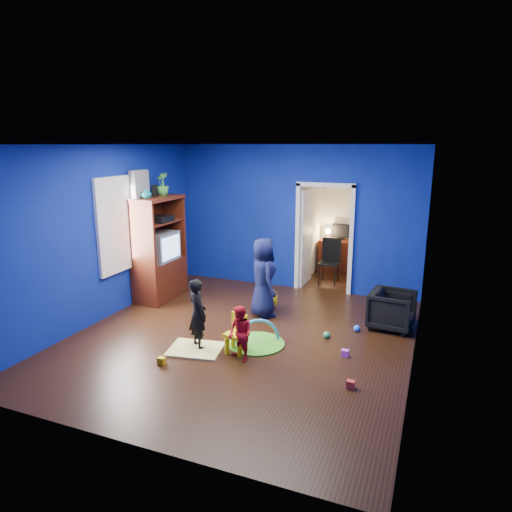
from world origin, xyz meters
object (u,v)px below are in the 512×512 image
at_px(toddler_red, 240,334).
at_px(play_mat, 256,343).
at_px(armchair, 392,310).
at_px(child_black, 198,314).
at_px(crt_tv, 160,247).
at_px(hopper_ball, 265,299).
at_px(tv_armoire, 159,248).
at_px(child_navy, 263,278).
at_px(folding_chair, 329,262).
at_px(kid_chair, 236,336).
at_px(study_desk, 338,256).
at_px(vase, 146,193).

relative_size(toddler_red, play_mat, 0.91).
relative_size(armchair, child_black, 0.65).
relative_size(toddler_red, crt_tv, 1.11).
relative_size(armchair, crt_tv, 0.98).
bearing_deg(hopper_ball, tv_armoire, -177.19).
xyz_separation_m(child_navy, folding_chair, (0.63, 2.29, -0.23)).
xyz_separation_m(armchair, child_navy, (-2.13, -0.25, 0.37)).
bearing_deg(hopper_ball, armchair, -0.06).
distance_m(kid_chair, folding_chair, 3.81).
xyz_separation_m(child_black, study_desk, (1.04, 4.80, -0.15)).
height_order(armchair, play_mat, armchair).
distance_m(tv_armoire, folding_chair, 3.56).
height_order(child_navy, vase, vase).
xyz_separation_m(vase, tv_armoire, (0.00, 0.30, -1.08)).
bearing_deg(kid_chair, crt_tv, 158.85).
height_order(child_navy, study_desk, child_navy).
height_order(child_black, study_desk, child_black).
height_order(kid_chair, study_desk, study_desk).
relative_size(armchair, hopper_ball, 1.56).
relative_size(armchair, tv_armoire, 0.35).
xyz_separation_m(armchair, crt_tv, (-4.26, -0.10, 0.71)).
bearing_deg(armchair, hopper_ball, 96.08).
bearing_deg(armchair, crt_tv, 97.51).
distance_m(crt_tv, study_desk, 4.20).
height_order(armchair, folding_chair, folding_chair).
distance_m(child_black, toddler_red, 0.75).
xyz_separation_m(child_navy, toddler_red, (0.31, -1.69, -0.30)).
xyz_separation_m(armchair, toddler_red, (-1.81, -1.94, 0.08)).
xyz_separation_m(child_black, vase, (-1.76, 1.40, 1.53)).
bearing_deg(folding_chair, kid_chair, -97.02).
xyz_separation_m(child_black, play_mat, (0.74, 0.41, -0.51)).
bearing_deg(child_navy, child_black, 123.95).
relative_size(toddler_red, vase, 4.07).
height_order(toddler_red, kid_chair, toddler_red).
bearing_deg(crt_tv, toddler_red, -36.89).
height_order(tv_armoire, hopper_ball, tv_armoire).
distance_m(child_navy, tv_armoire, 2.20).
relative_size(armchair, study_desk, 0.78).
bearing_deg(study_desk, play_mat, -93.92).
distance_m(vase, hopper_ball, 2.84).
bearing_deg(child_navy, study_desk, -52.10).
bearing_deg(study_desk, child_black, -102.26).
bearing_deg(hopper_ball, crt_tv, -177.13).
bearing_deg(armchair, folding_chair, 42.50).
relative_size(child_navy, vase, 7.20).
height_order(child_navy, kid_chair, child_navy).
xyz_separation_m(crt_tv, play_mat, (2.46, -1.28, -1.01)).
xyz_separation_m(tv_armoire, crt_tv, (0.04, 0.00, 0.04)).
distance_m(child_navy, vase, 2.57).
bearing_deg(armchair, child_black, 131.43).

